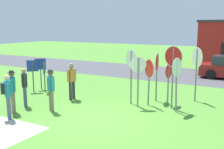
{
  "coord_description": "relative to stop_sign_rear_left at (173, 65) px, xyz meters",
  "views": [
    {
      "loc": [
        5.61,
        -8.38,
        3.47
      ],
      "look_at": [
        -0.41,
        2.26,
        1.3
      ],
      "focal_mm": 43.93,
      "sensor_mm": 36.0,
      "label": 1
    }
  ],
  "objects": [
    {
      "name": "stop_sign_low_front",
      "position": [
        0.61,
        1.65,
        -0.1
      ],
      "size": [
        0.62,
        0.67,
        2.52
      ],
      "color": "slate",
      "rests_on": "ground"
    },
    {
      "name": "person_on_left",
      "position": [
        -4.97,
        -4.36,
        -0.88
      ],
      "size": [
        0.49,
        0.47,
        1.69
      ],
      "color": "#4C5670",
      "rests_on": "ground"
    },
    {
      "name": "info_panel_leftmost",
      "position": [
        -7.35,
        -0.71,
        -0.69
      ],
      "size": [
        0.45,
        0.43,
        1.7
      ],
      "color": "#4C4C51",
      "rests_on": "ground"
    },
    {
      "name": "stop_sign_nearest",
      "position": [
        -0.31,
        0.42,
        -0.58
      ],
      "size": [
        0.11,
        0.71,
        1.89
      ],
      "color": "slate",
      "rests_on": "ground"
    },
    {
      "name": "info_panel_middle",
      "position": [
        -7.43,
        -0.04,
        -0.68
      ],
      "size": [
        0.42,
        0.46,
        1.71
      ],
      "color": "#4C4C51",
      "rests_on": "ground"
    },
    {
      "name": "stop_sign_leaning_left",
      "position": [
        -0.99,
        0.78,
        -0.29
      ],
      "size": [
        0.19,
        0.87,
        2.27
      ],
      "color": "slate",
      "rests_on": "ground"
    },
    {
      "name": "person_in_dark_shirt",
      "position": [
        -5.38,
        -3.76,
        -0.87
      ],
      "size": [
        0.42,
        0.44,
        1.74
      ],
      "color": "#7A6B56",
      "rests_on": "ground"
    },
    {
      "name": "info_panel_rightmost",
      "position": [
        -6.77,
        -0.46,
        -0.76
      ],
      "size": [
        0.35,
        0.51,
        1.6
      ],
      "color": "#4C4C51",
      "rests_on": "ground"
    },
    {
      "name": "ground_plane",
      "position": [
        -2.26,
        -2.71,
        -1.86
      ],
      "size": [
        80.0,
        80.0,
        0.0
      ],
      "primitive_type": "plane",
      "color": "#518E33"
    },
    {
      "name": "street_asphalt",
      "position": [
        -2.26,
        8.31,
        -1.85
      ],
      "size": [
        60.0,
        6.4,
        0.01
      ],
      "primitive_type": "cube",
      "color": "#4C4C51",
      "rests_on": "ground"
    },
    {
      "name": "stop_sign_rear_left",
      "position": [
        0.0,
        0.0,
        0.0
      ],
      "size": [
        0.85,
        0.3,
        2.66
      ],
      "color": "slate",
      "rests_on": "ground"
    },
    {
      "name": "stop_sign_rear_right",
      "position": [
        -1.03,
        -0.07,
        -0.44
      ],
      "size": [
        0.66,
        0.57,
        2.07
      ],
      "color": "slate",
      "rests_on": "ground"
    },
    {
      "name": "person_in_blue",
      "position": [
        -4.18,
        -2.85,
        -0.87
      ],
      "size": [
        0.49,
        0.38,
        1.74
      ],
      "color": "#7A6B56",
      "rests_on": "ground"
    },
    {
      "name": "stop_sign_far_back",
      "position": [
        0.29,
        -0.43,
        -0.33
      ],
      "size": [
        0.2,
        0.76,
        2.23
      ],
      "color": "slate",
      "rests_on": "ground"
    },
    {
      "name": "stop_sign_tallest",
      "position": [
        -1.34,
        -0.53,
        -0.38
      ],
      "size": [
        0.58,
        0.42,
        2.19
      ],
      "color": "slate",
      "rests_on": "ground"
    },
    {
      "name": "stop_sign_center_cluster",
      "position": [
        -1.83,
        -0.2,
        -0.17
      ],
      "size": [
        0.73,
        0.43,
        2.44
      ],
      "color": "slate",
      "rests_on": "ground"
    },
    {
      "name": "person_with_sunhat",
      "position": [
        -5.65,
        -2.88,
        -0.91
      ],
      "size": [
        0.47,
        0.4,
        1.69
      ],
      "color": "#4C5670",
      "rests_on": "ground"
    },
    {
      "name": "person_near_signs",
      "position": [
        -4.57,
        -0.97,
        -0.87
      ],
      "size": [
        0.32,
        0.57,
        1.74
      ],
      "color": "#2D2D33",
      "rests_on": "ground"
    }
  ]
}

